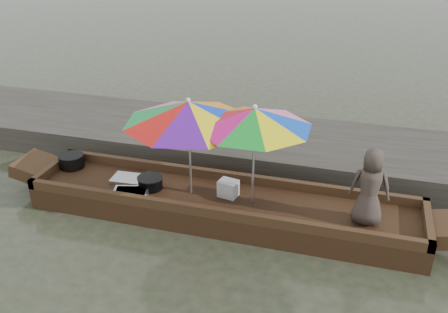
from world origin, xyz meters
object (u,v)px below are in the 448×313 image
(cooking_pot, at_px, (72,161))
(supply_bag, at_px, (228,188))
(tray_scallop, at_px, (129,179))
(tray_crayfish, at_px, (131,194))
(umbrella_bow, at_px, (190,148))
(charcoal_grill, at_px, (150,183))
(umbrella_stern, at_px, (254,156))
(boat_hull, at_px, (222,207))
(vendor, at_px, (370,187))

(cooking_pot, xyz_separation_m, supply_bag, (2.82, -0.19, 0.02))
(tray_scallop, bearing_deg, supply_bag, -0.33)
(tray_crayfish, height_order, umbrella_bow, umbrella_bow)
(charcoal_grill, xyz_separation_m, supply_bag, (1.24, 0.12, 0.04))
(tray_crayfish, relative_size, supply_bag, 1.88)
(supply_bag, bearing_deg, cooking_pot, 176.16)
(tray_scallop, height_order, umbrella_stern, umbrella_stern)
(boat_hull, bearing_deg, umbrella_bow, 180.00)
(umbrella_bow, bearing_deg, tray_crayfish, -157.83)
(boat_hull, bearing_deg, tray_scallop, 176.91)
(charcoal_grill, relative_size, vendor, 0.34)
(boat_hull, distance_m, supply_bag, 0.32)
(supply_bag, bearing_deg, umbrella_bow, -172.36)
(tray_scallop, height_order, supply_bag, supply_bag)
(umbrella_bow, relative_size, umbrella_stern, 1.17)
(tray_crayfish, bearing_deg, umbrella_stern, 10.81)
(tray_crayfish, relative_size, vendor, 0.46)
(supply_bag, distance_m, vendor, 2.09)
(boat_hull, xyz_separation_m, umbrella_bow, (-0.50, 0.00, 0.95))
(umbrella_stern, bearing_deg, vendor, -3.00)
(supply_bag, distance_m, umbrella_bow, 0.87)
(charcoal_grill, height_order, supply_bag, supply_bag)
(umbrella_bow, xyz_separation_m, umbrella_stern, (0.97, 0.00, 0.00))
(cooking_pot, distance_m, supply_bag, 2.83)
(supply_bag, distance_m, umbrella_stern, 0.76)
(cooking_pot, distance_m, umbrella_stern, 3.29)
(boat_hull, relative_size, cooking_pot, 14.33)
(boat_hull, xyz_separation_m, cooking_pot, (-2.75, 0.27, 0.28))
(charcoal_grill, xyz_separation_m, umbrella_bow, (0.67, 0.04, 0.69))
(tray_crayfish, bearing_deg, tray_scallop, 119.74)
(tray_crayfish, bearing_deg, cooking_pot, 156.16)
(tray_crayfish, height_order, umbrella_stern, umbrella_stern)
(tray_scallop, distance_m, umbrella_stern, 2.21)
(boat_hull, xyz_separation_m, tray_scallop, (-1.60, 0.09, 0.21))
(tray_crayfish, relative_size, charcoal_grill, 1.38)
(vendor, bearing_deg, tray_scallop, 0.16)
(boat_hull, bearing_deg, cooking_pot, 174.47)
(charcoal_grill, height_order, umbrella_bow, umbrella_bow)
(boat_hull, relative_size, tray_scallop, 11.36)
(cooking_pot, bearing_deg, charcoal_grill, -10.90)
(supply_bag, height_order, vendor, vendor)
(cooking_pot, bearing_deg, boat_hull, -5.53)
(tray_crayfish, height_order, vendor, vendor)
(tray_crayfish, bearing_deg, vendor, 4.33)
(boat_hull, xyz_separation_m, tray_crayfish, (-1.36, -0.35, 0.22))
(boat_hull, bearing_deg, vendor, -2.33)
(umbrella_stern, bearing_deg, umbrella_bow, 180.00)
(cooking_pot, bearing_deg, tray_crayfish, -23.84)
(cooking_pot, bearing_deg, supply_bag, -3.84)
(cooking_pot, bearing_deg, umbrella_bow, -6.75)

